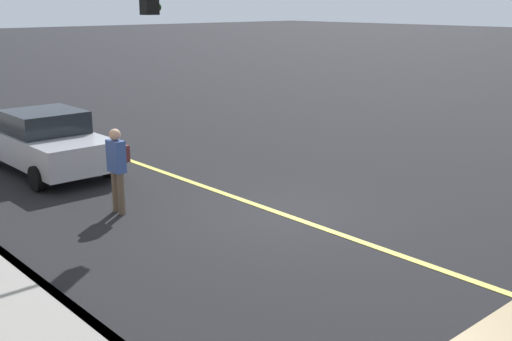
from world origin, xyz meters
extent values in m
plane|color=black|center=(0.00, 0.00, 0.00)|extent=(200.00, 200.00, 0.00)
cube|color=slate|center=(0.00, 5.17, 0.07)|extent=(80.00, 0.16, 0.15)
cube|color=#D8CC4C|center=(0.00, 0.00, 0.01)|extent=(80.00, 0.16, 0.01)
cube|color=#A8AAB2|center=(6.38, 2.15, 0.66)|extent=(4.42, 1.86, 0.73)
cube|color=black|center=(6.41, 2.15, 1.31)|extent=(1.83, 1.71, 0.56)
cylinder|color=black|center=(7.83, 1.24, 0.30)|extent=(0.60, 0.22, 0.60)
cylinder|color=black|center=(4.92, 3.06, 0.30)|extent=(0.60, 0.22, 0.60)
cylinder|color=black|center=(4.92, 1.24, 0.30)|extent=(0.60, 0.22, 0.60)
cylinder|color=brown|center=(2.18, 2.44, 0.44)|extent=(0.14, 0.14, 0.88)
cylinder|color=brown|center=(2.41, 2.45, 0.44)|extent=(0.14, 0.14, 0.88)
cube|color=#334C8C|center=(2.29, 2.45, 1.21)|extent=(0.43, 0.23, 0.66)
sphere|color=tan|center=(2.29, 2.45, 1.65)|extent=(0.24, 0.24, 0.24)
cube|color=#592626|center=(2.30, 2.28, 1.24)|extent=(0.26, 0.17, 0.34)
sphere|color=black|center=(2.40, 1.26, 4.12)|extent=(0.18, 0.18, 0.18)
camera|label=1|loc=(-8.71, 8.49, 4.22)|focal=43.65mm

